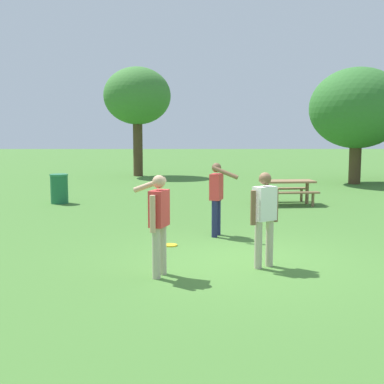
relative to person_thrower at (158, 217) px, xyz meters
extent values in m
plane|color=#447530|center=(1.50, 0.88, -0.96)|extent=(120.00, 120.00, 0.00)
cylinder|color=#B7AD93|center=(-0.03, -0.13, -0.55)|extent=(0.13, 0.13, 0.82)
cylinder|color=#B7AD93|center=(0.06, 0.12, -0.55)|extent=(0.13, 0.13, 0.82)
cube|color=#D83838|center=(0.01, 0.00, 0.15)|extent=(0.33, 0.43, 0.58)
sphere|color=tan|center=(0.01, 0.00, 0.57)|extent=(0.21, 0.21, 0.21)
cylinder|color=tan|center=(-0.07, -0.25, 0.10)|extent=(0.09, 0.09, 0.58)
cylinder|color=tan|center=(-0.16, 0.33, 0.49)|extent=(0.57, 0.27, 0.28)
cylinder|color=#1E234C|center=(1.14, 3.22, -0.55)|extent=(0.13, 0.13, 0.82)
cylinder|color=#1E234C|center=(1.05, 2.98, -0.55)|extent=(0.13, 0.13, 0.82)
cube|color=#D83838|center=(1.09, 3.10, 0.15)|extent=(0.33, 0.43, 0.58)
sphere|color=brown|center=(1.09, 3.10, 0.57)|extent=(0.21, 0.21, 0.21)
cylinder|color=brown|center=(1.18, 3.34, 0.10)|extent=(0.09, 0.09, 0.58)
cylinder|color=brown|center=(1.27, 2.76, 0.49)|extent=(0.57, 0.27, 0.28)
cylinder|color=#B7AD93|center=(1.67, 0.44, -0.55)|extent=(0.13, 0.13, 0.82)
cylinder|color=#B7AD93|center=(1.88, 0.59, -0.55)|extent=(0.13, 0.13, 0.82)
cube|color=white|center=(1.77, 0.52, 0.15)|extent=(0.44, 0.40, 0.58)
sphere|color=brown|center=(1.77, 0.52, 0.57)|extent=(0.21, 0.21, 0.21)
cylinder|color=brown|center=(1.56, 0.37, 0.10)|extent=(0.09, 0.09, 0.58)
cylinder|color=brown|center=(1.99, 0.67, 0.10)|extent=(0.09, 0.09, 0.58)
cylinder|color=yellow|center=(0.11, 2.15, -0.95)|extent=(0.28, 0.28, 0.03)
cube|color=olive|center=(3.65, 8.02, -0.22)|extent=(1.76, 0.90, 0.06)
cube|color=olive|center=(3.70, 7.44, -0.52)|extent=(1.72, 0.40, 0.05)
cube|color=olive|center=(3.60, 8.60, -0.52)|extent=(1.72, 0.40, 0.05)
cylinder|color=olive|center=(2.99, 7.97, -0.61)|extent=(0.11, 0.11, 0.71)
cylinder|color=olive|center=(3.04, 7.39, -0.75)|extent=(0.09, 0.09, 0.41)
cylinder|color=olive|center=(2.94, 8.54, -0.75)|extent=(0.09, 0.09, 0.41)
cylinder|color=olive|center=(4.31, 8.08, -0.61)|extent=(0.11, 0.11, 0.71)
cylinder|color=olive|center=(4.36, 7.50, -0.75)|extent=(0.09, 0.09, 0.41)
cylinder|color=olive|center=(4.26, 8.65, -0.75)|extent=(0.09, 0.09, 0.41)
cylinder|color=#1E663D|center=(-3.75, 8.23, -0.51)|extent=(0.56, 0.56, 0.90)
cylinder|color=#287A4B|center=(-3.75, 8.23, -0.03)|extent=(0.59, 0.59, 0.06)
cylinder|color=#4C3823|center=(-2.22, 18.39, 0.66)|extent=(0.50, 0.50, 3.24)
ellipsoid|color=#3D7A33|center=(-2.22, 18.39, 3.24)|extent=(3.50, 3.50, 2.98)
cylinder|color=#4C3823|center=(7.93, 14.30, 0.15)|extent=(0.53, 0.53, 2.22)
ellipsoid|color=#33702D|center=(7.93, 14.30, 2.41)|extent=(4.18, 4.18, 3.56)
camera|label=1|loc=(0.49, -7.75, 1.35)|focal=46.16mm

